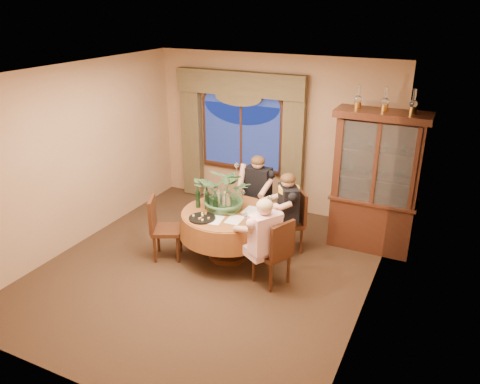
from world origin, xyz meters
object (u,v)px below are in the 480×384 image
at_px(oil_lamp_right, 414,101).
at_px(person_back, 258,194).
at_px(chair_front_left, 167,228).
at_px(olive_bowl, 231,213).
at_px(dining_table, 228,234).
at_px(chair_right, 271,251).
at_px(china_cabinet, 375,183).
at_px(chair_back, 250,203).
at_px(chair_back_right, 288,222).
at_px(wine_bottle_4, 215,201).
at_px(person_pink, 265,245).
at_px(wine_bottle_3, 206,195).
at_px(wine_bottle_1, 198,197).
at_px(wine_bottle_2, 218,197).
at_px(oil_lamp_left, 358,97).
at_px(stoneware_vase, 226,200).
at_px(centerpiece_plant, 226,171).
at_px(wine_bottle_0, 207,198).
at_px(person_scarf, 288,214).
at_px(oil_lamp_center, 385,99).

relative_size(oil_lamp_right, person_back, 0.26).
distance_m(chair_front_left, olive_bowl, 1.00).
distance_m(dining_table, olive_bowl, 0.41).
bearing_deg(chair_right, olive_bowl, 92.06).
relative_size(china_cabinet, chair_back, 2.27).
distance_m(chair_back_right, person_back, 0.83).
relative_size(oil_lamp_right, chair_front_left, 0.35).
relative_size(chair_back_right, wine_bottle_4, 2.91).
relative_size(person_pink, wine_bottle_3, 3.91).
distance_m(chair_right, person_pink, 0.22).
bearing_deg(wine_bottle_1, wine_bottle_2, 24.12).
relative_size(chair_front_left, olive_bowl, 6.76).
height_order(person_pink, wine_bottle_4, person_pink).
relative_size(chair_back, olive_bowl, 6.76).
xyz_separation_m(oil_lamp_left, wine_bottle_2, (-1.69, -1.15, -1.43)).
distance_m(chair_back, stoneware_vase, 0.96).
xyz_separation_m(dining_table, oil_lamp_right, (2.25, 1.23, 1.97)).
relative_size(wine_bottle_1, wine_bottle_3, 1.00).
relative_size(person_back, wine_bottle_3, 4.04).
height_order(centerpiece_plant, wine_bottle_0, centerpiece_plant).
bearing_deg(wine_bottle_4, chair_back, 85.94).
height_order(oil_lamp_left, wine_bottle_3, oil_lamp_left).
distance_m(oil_lamp_left, chair_right, 2.54).
relative_size(person_back, wine_bottle_2, 4.04).
bearing_deg(wine_bottle_3, wine_bottle_0, -54.05).
relative_size(dining_table, wine_bottle_4, 4.39).
distance_m(chair_front_left, wine_bottle_3, 0.76).
bearing_deg(dining_table, chair_front_left, -153.92).
bearing_deg(wine_bottle_2, person_scarf, 24.11).
relative_size(chair_right, wine_bottle_4, 2.91).
xyz_separation_m(oil_lamp_right, person_scarf, (-1.49, -0.72, -1.69)).
height_order(person_back, olive_bowl, person_back).
height_order(wine_bottle_0, wine_bottle_1, same).
bearing_deg(chair_front_left, wine_bottle_3, 111.97).
distance_m(olive_bowl, wine_bottle_4, 0.28).
height_order(stoneware_vase, olive_bowl, stoneware_vase).
distance_m(china_cabinet, wine_bottle_2, 2.38).
xyz_separation_m(chair_back, wine_bottle_3, (-0.31, -0.93, 0.44)).
relative_size(oil_lamp_center, person_scarf, 0.26).
xyz_separation_m(chair_front_left, wine_bottle_1, (0.34, 0.36, 0.44)).
relative_size(dining_table, wine_bottle_3, 4.39).
xyz_separation_m(olive_bowl, wine_bottle_3, (-0.48, 0.13, 0.14)).
height_order(oil_lamp_center, chair_back_right, oil_lamp_center).
bearing_deg(chair_front_left, wine_bottle_4, 90.61).
bearing_deg(person_scarf, chair_front_left, 86.08).
bearing_deg(wine_bottle_1, oil_lamp_center, 28.50).
bearing_deg(oil_lamp_left, chair_back, -171.49).
height_order(chair_back_right, person_scarf, person_scarf).
relative_size(oil_lamp_left, centerpiece_plant, 0.34).
distance_m(stoneware_vase, centerpiece_plant, 0.46).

